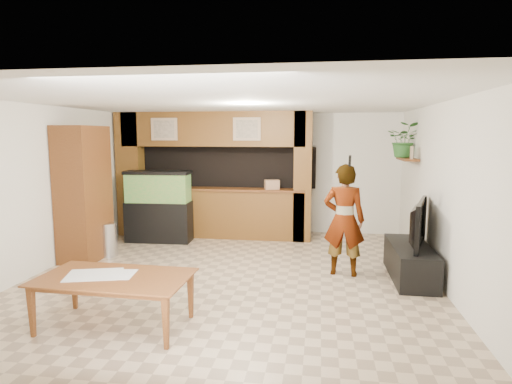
% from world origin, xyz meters
% --- Properties ---
extents(floor, '(6.50, 6.50, 0.00)m').
position_xyz_m(floor, '(0.00, 0.00, 0.00)').
color(floor, tan).
rests_on(floor, ground).
extents(ceiling, '(6.50, 6.50, 0.00)m').
position_xyz_m(ceiling, '(0.00, 0.00, 2.60)').
color(ceiling, white).
rests_on(ceiling, wall_back).
extents(wall_back, '(6.00, 0.00, 6.00)m').
position_xyz_m(wall_back, '(0.00, 3.25, 1.30)').
color(wall_back, white).
rests_on(wall_back, floor).
extents(wall_left, '(0.00, 6.50, 6.50)m').
position_xyz_m(wall_left, '(-3.00, 0.00, 1.30)').
color(wall_left, white).
rests_on(wall_left, floor).
extents(wall_right, '(0.00, 6.50, 6.50)m').
position_xyz_m(wall_right, '(3.00, 0.00, 1.30)').
color(wall_right, white).
rests_on(wall_right, floor).
extents(partition, '(4.20, 0.99, 2.60)m').
position_xyz_m(partition, '(-0.95, 2.64, 1.31)').
color(partition, brown).
rests_on(partition, floor).
extents(wall_clock, '(0.05, 0.25, 0.25)m').
position_xyz_m(wall_clock, '(-2.97, 1.00, 1.90)').
color(wall_clock, black).
rests_on(wall_clock, wall_left).
extents(wall_shelf, '(0.25, 0.90, 0.04)m').
position_xyz_m(wall_shelf, '(2.85, 1.95, 1.70)').
color(wall_shelf, brown).
rests_on(wall_shelf, wall_right).
extents(pantry_cabinet, '(0.57, 0.94, 2.29)m').
position_xyz_m(pantry_cabinet, '(-2.70, 0.60, 1.14)').
color(pantry_cabinet, brown).
rests_on(pantry_cabinet, floor).
extents(trash_can, '(0.32, 0.32, 0.59)m').
position_xyz_m(trash_can, '(-2.40, 0.80, 0.30)').
color(trash_can, '#B2B2B7').
rests_on(trash_can, floor).
extents(aquarium, '(1.29, 0.48, 1.43)m').
position_xyz_m(aquarium, '(-1.90, 1.95, 0.70)').
color(aquarium, black).
rests_on(aquarium, floor).
extents(tv_stand, '(0.55, 1.51, 0.50)m').
position_xyz_m(tv_stand, '(2.65, 0.35, 0.25)').
color(tv_stand, black).
rests_on(tv_stand, floor).
extents(television, '(0.50, 1.18, 0.68)m').
position_xyz_m(television, '(2.65, 0.35, 0.84)').
color(television, black).
rests_on(television, tv_stand).
extents(photo_frame, '(0.05, 0.17, 0.22)m').
position_xyz_m(photo_frame, '(2.85, 1.61, 1.83)').
color(photo_frame, tan).
rests_on(photo_frame, wall_shelf).
extents(potted_plant, '(0.70, 0.64, 0.64)m').
position_xyz_m(potted_plant, '(2.82, 2.15, 2.04)').
color(potted_plant, '#296026').
rests_on(potted_plant, wall_shelf).
extents(person, '(0.66, 0.48, 1.71)m').
position_xyz_m(person, '(1.66, 0.38, 0.85)').
color(person, '#927950').
rests_on(person, floor).
extents(microphone, '(0.04, 0.11, 0.17)m').
position_xyz_m(microphone, '(1.71, 0.22, 1.76)').
color(microphone, black).
rests_on(microphone, person).
extents(dining_table, '(1.69, 0.97, 0.58)m').
position_xyz_m(dining_table, '(-0.94, -1.88, 0.29)').
color(dining_table, brown).
rests_on(dining_table, floor).
extents(newspaper_a, '(0.53, 0.41, 0.01)m').
position_xyz_m(newspaper_a, '(-0.99, -1.80, 0.59)').
color(newspaper_a, silver).
rests_on(newspaper_a, dining_table).
extents(newspaper_b, '(0.67, 0.57, 0.01)m').
position_xyz_m(newspaper_b, '(-1.18, -1.84, 0.59)').
color(newspaper_b, silver).
rests_on(newspaper_b, dining_table).
extents(counter_box, '(0.33, 0.27, 0.19)m').
position_xyz_m(counter_box, '(0.33, 2.45, 1.14)').
color(counter_box, '#A17757').
rests_on(counter_box, partition).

